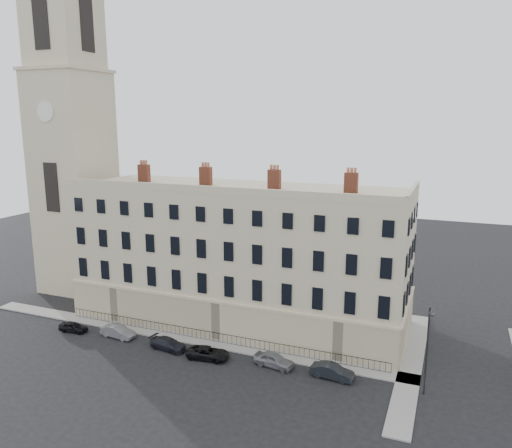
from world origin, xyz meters
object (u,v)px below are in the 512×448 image
at_px(car_c, 168,344).
at_px(streetlamp, 427,347).
at_px(car_e, 274,360).
at_px(car_f, 332,371).
at_px(car_d, 208,353).
at_px(car_a, 73,327).
at_px(car_b, 118,331).

distance_m(car_c, streetlamp, 24.11).
xyz_separation_m(car_e, car_f, (5.42, -0.09, -0.02)).
relative_size(car_c, car_e, 1.03).
bearing_deg(car_d, car_f, -92.21).
relative_size(car_f, streetlamp, 0.50).
relative_size(car_c, car_f, 1.03).
xyz_separation_m(car_c, car_d, (4.53, -0.27, -0.00)).
xyz_separation_m(car_d, car_f, (11.69, 0.78, 0.06)).
height_order(car_e, streetlamp, streetlamp).
xyz_separation_m(car_d, car_e, (6.27, 0.88, 0.08)).
xyz_separation_m(car_a, streetlamp, (35.38, 0.82, 3.69)).
bearing_deg(car_b, car_c, -89.37).
xyz_separation_m(car_a, car_c, (11.56, 0.17, 0.04)).
bearing_deg(car_a, car_d, -95.16).
height_order(car_c, car_f, car_f).
height_order(car_d, car_e, car_e).
bearing_deg(car_e, streetlamp, -81.71).
height_order(car_c, streetlamp, streetlamp).
bearing_deg(car_a, car_c, -93.96).
height_order(car_c, car_d, car_c).
distance_m(car_a, car_d, 16.09).
xyz_separation_m(car_b, car_c, (6.32, -0.47, -0.06)).
height_order(car_e, car_f, car_e).
distance_m(car_d, car_e, 6.33).
xyz_separation_m(car_a, car_e, (22.36, 0.78, 0.12)).
bearing_deg(car_c, car_a, 98.23).
bearing_deg(car_f, car_b, 94.61).
relative_size(car_b, car_c, 0.97).
bearing_deg(car_e, car_c, 101.29).
bearing_deg(car_a, car_b, -87.84).
xyz_separation_m(car_a, car_b, (5.24, 0.64, 0.09)).
xyz_separation_m(car_d, streetlamp, (19.29, 0.92, 3.65)).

